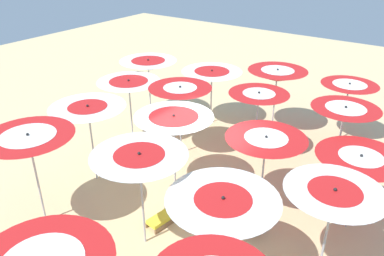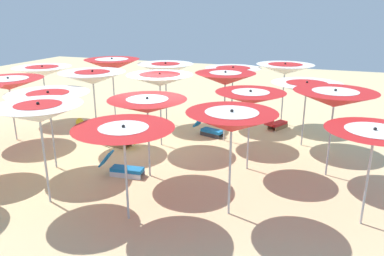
# 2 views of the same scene
# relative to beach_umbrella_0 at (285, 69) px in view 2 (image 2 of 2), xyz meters

# --- Properties ---
(ground) EXTENTS (40.77, 40.77, 0.04)m
(ground) POSITION_rel_beach_umbrella_0_xyz_m (-4.74, 3.20, -2.21)
(ground) COLOR beige
(beach_umbrella_0) EXTENTS (2.20, 2.20, 2.44)m
(beach_umbrella_0) POSITION_rel_beach_umbrella_0_xyz_m (0.00, 0.00, 0.00)
(beach_umbrella_0) COLOR #B2B2B7
(beach_umbrella_0) RESTS_ON ground
(beach_umbrella_1) EXTENTS (2.15, 2.15, 2.31)m
(beach_umbrella_1) POSITION_rel_beach_umbrella_0_xyz_m (-0.73, 1.86, -0.15)
(beach_umbrella_1) COLOR #B2B2B7
(beach_umbrella_1) RESTS_ON ground
(beach_umbrella_2) EXTENTS (2.15, 2.15, 2.45)m
(beach_umbrella_2) POSITION_rel_beach_umbrella_0_xyz_m (-1.52, 4.32, -0.00)
(beach_umbrella_2) COLOR #B2B2B7
(beach_umbrella_2) RESTS_ON ground
(beach_umbrella_3) EXTENTS (2.16, 2.16, 2.58)m
(beach_umbrella_3) POSITION_rel_beach_umbrella_0_xyz_m (-1.92, 6.44, 0.11)
(beach_umbrella_3) COLOR #B2B2B7
(beach_umbrella_3) RESTS_ON ground
(beach_umbrella_4) EXTENTS (2.30, 2.30, 2.24)m
(beach_umbrella_4) POSITION_rel_beach_umbrella_0_xyz_m (-2.68, 9.23, -0.20)
(beach_umbrella_4) COLOR #B2B2B7
(beach_umbrella_4) RESTS_ON ground
(beach_umbrella_5) EXTENTS (2.28, 2.28, 2.18)m
(beach_umbrella_5) POSITION_rel_beach_umbrella_0_xyz_m (-2.27, -0.98, -0.23)
(beach_umbrella_5) COLOR #B2B2B7
(beach_umbrella_5) RESTS_ON ground
(beach_umbrella_6) EXTENTS (2.02, 2.02, 2.43)m
(beach_umbrella_6) POSITION_rel_beach_umbrella_0_xyz_m (-2.72, 1.61, -0.02)
(beach_umbrella_6) COLOR #B2B2B7
(beach_umbrella_6) RESTS_ON ground
(beach_umbrella_7) EXTENTS (2.14, 2.14, 2.46)m
(beach_umbrella_7) POSITION_rel_beach_umbrella_0_xyz_m (-3.89, 3.45, 0.02)
(beach_umbrella_7) COLOR #B2B2B7
(beach_umbrella_7) RESTS_ON ground
(beach_umbrella_8) EXTENTS (2.14, 2.14, 2.52)m
(beach_umbrella_8) POSITION_rel_beach_umbrella_0_xyz_m (-4.55, 5.53, 0.08)
(beach_umbrella_8) COLOR #B2B2B7
(beach_umbrella_8) RESTS_ON ground
(beach_umbrella_9) EXTENTS (2.29, 2.29, 2.22)m
(beach_umbrella_9) POSITION_rel_beach_umbrella_0_xyz_m (-5.17, 8.47, -0.21)
(beach_umbrella_9) COLOR #B2B2B7
(beach_umbrella_9) RESTS_ON ground
(beach_umbrella_10) EXTENTS (2.13, 2.13, 2.42)m
(beach_umbrella_10) POSITION_rel_beach_umbrella_0_xyz_m (-4.51, -1.82, -0.04)
(beach_umbrella_10) COLOR #B2B2B7
(beach_umbrella_10) RESTS_ON ground
(beach_umbrella_11) EXTENTS (1.91, 1.91, 2.31)m
(beach_umbrella_11) POSITION_rel_beach_umbrella_0_xyz_m (-4.84, 0.32, -0.11)
(beach_umbrella_11) COLOR #B2B2B7
(beach_umbrella_11) RESTS_ON ground
(beach_umbrella_12) EXTENTS (2.07, 2.07, 2.22)m
(beach_umbrella_12) POSITION_rel_beach_umbrella_0_xyz_m (-6.24, 2.72, -0.21)
(beach_umbrella_12) COLOR #B2B2B7
(beach_umbrella_12) RESTS_ON ground
(beach_umbrella_13) EXTENTS (2.24, 2.24, 2.26)m
(beach_umbrella_13) POSITION_rel_beach_umbrella_0_xyz_m (-6.67, 5.52, -0.18)
(beach_umbrella_13) COLOR #B2B2B7
(beach_umbrella_13) RESTS_ON ground
(beach_umbrella_15) EXTENTS (1.93, 1.93, 2.15)m
(beach_umbrella_15) POSITION_rel_beach_umbrella_0_xyz_m (-6.85, -2.58, -0.25)
(beach_umbrella_15) COLOR #B2B2B7
(beach_umbrella_15) RESTS_ON ground
(beach_umbrella_16) EXTENTS (1.91, 1.91, 2.41)m
(beach_umbrella_16) POSITION_rel_beach_umbrella_0_xyz_m (-7.43, 0.17, -0.04)
(beach_umbrella_16) COLOR #B2B2B7
(beach_umbrella_16) RESTS_ON ground
(beach_umbrella_17) EXTENTS (2.09, 2.09, 2.14)m
(beach_umbrella_17) POSITION_rel_beach_umbrella_0_xyz_m (-8.39, 2.16, -0.28)
(beach_umbrella_17) COLOR #B2B2B7
(beach_umbrella_17) RESTS_ON ground
(beach_umbrella_18) EXTENTS (1.93, 1.93, 2.44)m
(beach_umbrella_18) POSITION_rel_beach_umbrella_0_xyz_m (-8.38, 4.29, -0.01)
(beach_umbrella_18) COLOR #B2B2B7
(beach_umbrella_18) RESTS_ON ground
(lounger_0) EXTENTS (0.70, 1.22, 0.67)m
(lounger_0) POSITION_rel_beach_umbrella_0_xyz_m (-2.37, 2.24, -1.97)
(lounger_0) COLOR #333338
(lounger_0) RESTS_ON ground
(lounger_1) EXTENTS (1.14, 0.81, 0.67)m
(lounger_1) POSITION_rel_beach_umbrella_0_xyz_m (-0.74, 0.08, -1.98)
(lounger_1) COLOR olive
(lounger_1) RESTS_ON ground
(lounger_3) EXTENTS (0.48, 1.27, 0.67)m
(lounger_3) POSITION_rel_beach_umbrella_0_xyz_m (-6.48, 3.40, -1.98)
(lounger_3) COLOR silver
(lounger_3) RESTS_ON ground
(lounger_4) EXTENTS (0.55, 1.30, 0.59)m
(lounger_4) POSITION_rel_beach_umbrella_0_xyz_m (-4.51, 4.65, -1.98)
(lounger_4) COLOR olive
(lounger_4) RESTS_ON ground
(beach_ball) EXTENTS (0.32, 0.32, 0.32)m
(beach_ball) POSITION_rel_beach_umbrella_0_xyz_m (-3.02, 7.39, -2.03)
(beach_ball) COLOR yellow
(beach_ball) RESTS_ON ground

